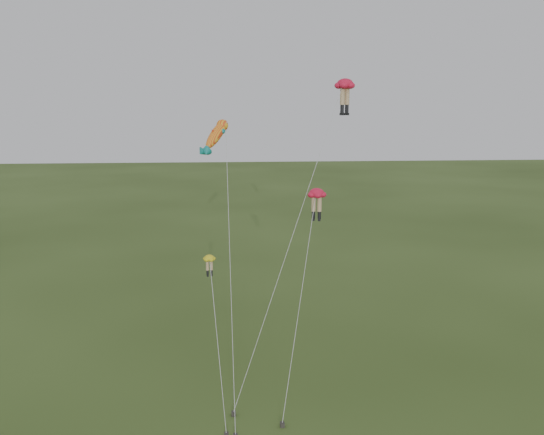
{
  "coord_description": "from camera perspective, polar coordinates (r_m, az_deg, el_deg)",
  "views": [
    {
      "loc": [
        -1.49,
        -33.51,
        18.49
      ],
      "look_at": [
        1.51,
        6.0,
        10.78
      ],
      "focal_mm": 40.0,
      "sensor_mm": 36.0,
      "label": 1
    }
  ],
  "objects": [
    {
      "name": "legs_kite_red_high",
      "position": [
        43.3,
        6.74,
        11.75
      ],
      "size": [
        9.27,
        10.62,
        19.97
      ],
      "rotation": [
        0.0,
        0.0,
        0.57
      ],
      "color": "red",
      "rests_on": "ground"
    },
    {
      "name": "legs_kite_red_mid",
      "position": [
        39.41,
        4.16,
        1.68
      ],
      "size": [
        3.74,
        7.78,
        12.87
      ],
      "rotation": [
        0.0,
        0.0,
        -0.26
      ],
      "color": "red",
      "rests_on": "ground"
    },
    {
      "name": "ground",
      "position": [
        38.31,
        -1.65,
        -17.85
      ],
      "size": [
        300.0,
        300.0,
        0.0
      ],
      "primitive_type": "plane",
      "color": "#2E4017",
      "rests_on": "ground"
    },
    {
      "name": "fish_kite",
      "position": [
        43.36,
        -5.24,
        7.68
      ],
      "size": [
        2.39,
        14.2,
        17.38
      ],
      "rotation": [
        0.69,
        0.0,
        -0.64
      ],
      "color": "yellow",
      "rests_on": "ground"
    },
    {
      "name": "legs_kite_yellow",
      "position": [
        35.87,
        -5.8,
        -5.26
      ],
      "size": [
        1.46,
        4.47,
        9.53
      ],
      "rotation": [
        0.0,
        0.0,
        0.23
      ],
      "color": "yellow",
      "rests_on": "ground"
    }
  ]
}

